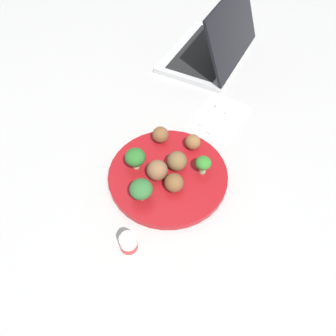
# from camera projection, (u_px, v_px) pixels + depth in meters

# --- Properties ---
(ground_plane) EXTENTS (4.00, 4.00, 0.00)m
(ground_plane) POSITION_uv_depth(u_px,v_px,m) (168.00, 177.00, 0.79)
(ground_plane) COLOR #B2B2AD
(plate) EXTENTS (0.28, 0.28, 0.02)m
(plate) POSITION_uv_depth(u_px,v_px,m) (168.00, 175.00, 0.79)
(plate) COLOR maroon
(plate) RESTS_ON ground_plane
(broccoli_floret_center) EXTENTS (0.05, 0.05, 0.06)m
(broccoli_floret_center) POSITION_uv_depth(u_px,v_px,m) (135.00, 157.00, 0.77)
(broccoli_floret_center) COLOR #A1C978
(broccoli_floret_center) RESTS_ON plate
(broccoli_floret_near_rim) EXTENTS (0.04, 0.04, 0.05)m
(broccoli_floret_near_rim) POSITION_uv_depth(u_px,v_px,m) (203.00, 164.00, 0.76)
(broccoli_floret_near_rim) COLOR #8FB878
(broccoli_floret_near_rim) RESTS_ON plate
(broccoli_floret_far_rim) EXTENTS (0.05, 0.05, 0.05)m
(broccoli_floret_far_rim) POSITION_uv_depth(u_px,v_px,m) (141.00, 189.00, 0.71)
(broccoli_floret_far_rim) COLOR #9FC370
(broccoli_floret_far_rim) RESTS_ON plate
(meatball_far_rim) EXTENTS (0.04, 0.04, 0.04)m
(meatball_far_rim) POSITION_uv_depth(u_px,v_px,m) (193.00, 142.00, 0.82)
(meatball_far_rim) COLOR brown
(meatball_far_rim) RESTS_ON plate
(meatball_front_left) EXTENTS (0.05, 0.05, 0.05)m
(meatball_front_left) POSITION_uv_depth(u_px,v_px,m) (177.00, 161.00, 0.77)
(meatball_front_left) COLOR brown
(meatball_front_left) RESTS_ON plate
(meatball_front_right) EXTENTS (0.04, 0.04, 0.04)m
(meatball_front_right) POSITION_uv_depth(u_px,v_px,m) (174.00, 183.00, 0.74)
(meatball_front_right) COLOR brown
(meatball_front_right) RESTS_ON plate
(meatball_near_rim) EXTENTS (0.04, 0.04, 0.04)m
(meatball_near_rim) POSITION_uv_depth(u_px,v_px,m) (160.00, 135.00, 0.83)
(meatball_near_rim) COLOR brown
(meatball_near_rim) RESTS_ON plate
(meatball_back_right) EXTENTS (0.05, 0.05, 0.05)m
(meatball_back_right) POSITION_uv_depth(u_px,v_px,m) (157.00, 170.00, 0.76)
(meatball_back_right) COLOR brown
(meatball_back_right) RESTS_ON plate
(napkin) EXTENTS (0.18, 0.14, 0.01)m
(napkin) POSITION_uv_depth(u_px,v_px,m) (218.00, 117.00, 0.92)
(napkin) COLOR white
(napkin) RESTS_ON ground_plane
(fork) EXTENTS (0.12, 0.04, 0.01)m
(fork) POSITION_uv_depth(u_px,v_px,m) (214.00, 112.00, 0.92)
(fork) COLOR silver
(fork) RESTS_ON napkin
(knife) EXTENTS (0.15, 0.04, 0.01)m
(knife) POSITION_uv_depth(u_px,v_px,m) (226.00, 117.00, 0.91)
(knife) COLOR white
(knife) RESTS_ON napkin
(yogurt_bottle) EXTENTS (0.03, 0.03, 0.07)m
(yogurt_bottle) POSITION_uv_depth(u_px,v_px,m) (129.00, 244.00, 0.66)
(yogurt_bottle) COLOR white
(yogurt_bottle) RESTS_ON ground_plane
(laptop) EXTENTS (0.32, 0.23, 0.20)m
(laptop) POSITION_uv_depth(u_px,v_px,m) (214.00, 47.00, 1.06)
(laptop) COLOR silver
(laptop) RESTS_ON ground_plane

